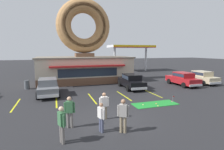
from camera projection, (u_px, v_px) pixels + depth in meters
ground_plane at (111, 119)px, 10.72m from camera, size 160.00×160.00×0.00m
donut_shop_building at (84, 54)px, 23.54m from camera, size 12.30×6.75×10.96m
putting_mat at (155, 104)px, 13.68m from camera, size 3.58×1.38×0.03m
mini_donut_near_left at (156, 104)px, 13.66m from camera, size 0.13×0.13×0.04m
mini_donut_near_right at (143, 105)px, 13.40m from camera, size 0.13×0.13×0.04m
mini_donut_mid_left at (172, 101)px, 14.27m from camera, size 0.13×0.13×0.04m
mini_donut_mid_centre at (158, 106)px, 13.13m from camera, size 0.13×0.13×0.04m
golf_ball at (143, 105)px, 13.44m from camera, size 0.04×0.04×0.04m
putting_flag_pin at (173, 98)px, 13.97m from camera, size 0.13×0.01×0.55m
car_champagne at (201, 77)px, 22.33m from camera, size 2.06×4.60×1.60m
car_grey at (48, 86)px, 16.39m from camera, size 2.07×4.61×1.60m
car_black at (131, 81)px, 19.37m from camera, size 2.14×4.63×1.60m
car_red at (183, 78)px, 21.03m from camera, size 2.03×4.58×1.60m
pedestrian_blue_sweater_man at (123, 114)px, 8.80m from camera, size 0.53×0.40×1.75m
pedestrian_hooded_kid at (70, 110)px, 9.39m from camera, size 0.58×0.33×1.73m
pedestrian_leather_jacket_man at (104, 105)px, 10.57m from camera, size 0.60×0.26×1.66m
pedestrian_clipboard_woman at (101, 116)px, 8.90m from camera, size 0.33×0.58×1.55m
pedestrian_beanie_man at (62, 123)px, 7.79m from camera, size 0.36×0.57×1.72m
trash_bin at (27, 85)px, 19.06m from camera, size 0.57×0.57×0.97m
gas_station_canopy at (131, 47)px, 35.57m from camera, size 9.00×4.46×5.30m
parking_stripe_far_left at (16, 105)px, 13.51m from camera, size 0.12×3.60×0.01m
parking_stripe_left at (56, 101)px, 14.44m from camera, size 0.12×3.60×0.01m
parking_stripe_mid_left at (92, 98)px, 15.37m from camera, size 0.12×3.60×0.01m
parking_stripe_centre at (124, 96)px, 16.30m from camera, size 0.12×3.60×0.01m
parking_stripe_mid_right at (152, 93)px, 17.23m from camera, size 0.12×3.60×0.01m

